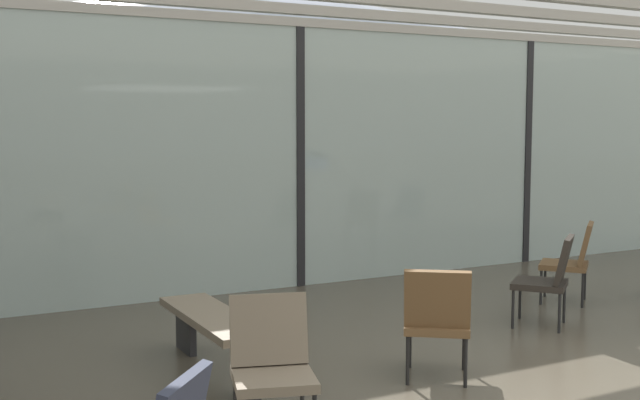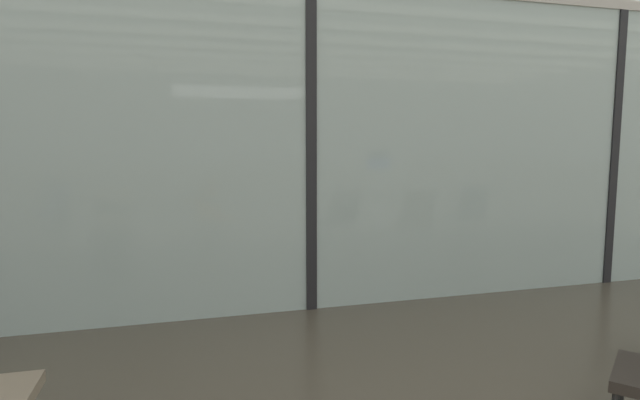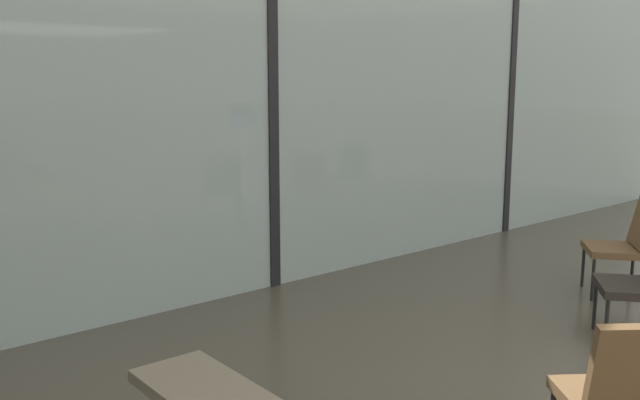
# 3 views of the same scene
# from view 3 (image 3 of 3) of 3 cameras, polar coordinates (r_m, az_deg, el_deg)

# --- Properties ---
(glass_curtain_wall) EXTENTS (14.00, 0.08, 3.02)m
(glass_curtain_wall) POSITION_cam_3_polar(r_m,az_deg,el_deg) (6.19, -4.06, 6.63)
(glass_curtain_wall) COLOR #A3B7B2
(glass_curtain_wall) RESTS_ON ground
(window_mullion_1) EXTENTS (0.10, 0.12, 3.02)m
(window_mullion_1) POSITION_cam_3_polar(r_m,az_deg,el_deg) (6.19, -4.06, 6.63)
(window_mullion_1) COLOR black
(window_mullion_1) RESTS_ON ground
(window_mullion_2) EXTENTS (0.10, 0.12, 3.02)m
(window_mullion_2) POSITION_cam_3_polar(r_m,az_deg,el_deg) (8.72, 15.02, 7.34)
(window_mullion_2) COLOR black
(window_mullion_2) RESTS_ON ground
(parked_airplane) EXTENTS (13.77, 4.07, 4.07)m
(parked_airplane) POSITION_cam_3_polar(r_m,az_deg,el_deg) (10.63, -10.62, 10.79)
(parked_airplane) COLOR #B2BCD6
(parked_airplane) RESTS_ON ground
(lounge_chair_3) EXTENTS (0.70, 0.71, 0.87)m
(lounge_chair_3) POSITION_cam_3_polar(r_m,az_deg,el_deg) (3.54, 23.72, -14.05)
(lounge_chair_3) COLOR brown
(lounge_chair_3) RESTS_ON ground
(lounge_chair_7) EXTENTS (0.71, 0.71, 0.87)m
(lounge_chair_7) POSITION_cam_3_polar(r_m,az_deg,el_deg) (6.58, 23.67, -2.97)
(lounge_chair_7) COLOR brown
(lounge_chair_7) RESTS_ON ground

